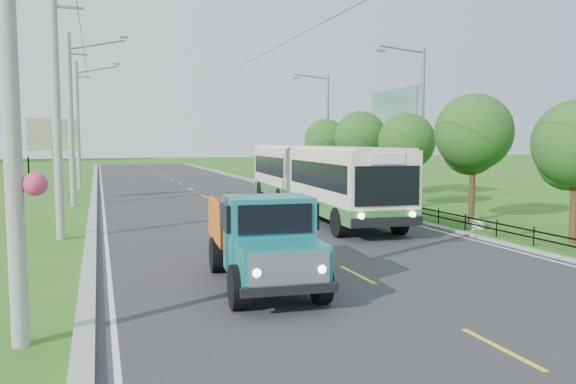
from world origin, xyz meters
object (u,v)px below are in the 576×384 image
pole_near (57,106)px  billboard_left (53,140)px  planter_mid (387,203)px  bus (315,174)px  tree_back (326,143)px  streetlight_far (326,127)px  planter_far (331,191)px  tree_third (473,137)px  planter_near (477,222)px  tree_fourth (406,145)px  tree_fifth (360,140)px  streetlight_mid (420,122)px  dump_truck (262,233)px  pole_nearest (13,76)px  pole_mid (71,119)px  tree_second (575,148)px  billboard_right (394,118)px  pole_far (78,125)px

pole_near → billboard_left: size_ratio=1.92×
planter_mid → bus: size_ratio=0.04×
tree_back → billboard_left: size_ratio=1.06×
pole_near → streetlight_far: size_ratio=1.10×
planter_far → billboard_left: bearing=173.7°
tree_third → planter_mid: (-1.26, 5.86, -3.70)m
streetlight_far → planter_near: streetlight_far is taller
tree_third → bus: 8.00m
tree_fourth → bus: size_ratio=0.30×
tree_fifth → streetlight_far: bearing=84.3°
streetlight_mid → billboard_left: streetlight_mid is taller
streetlight_mid → dump_truck: bearing=-133.6°
pole_nearest → planter_mid: (16.84, 17.00, -4.65)m
pole_nearest → pole_mid: (-0.02, 24.00, 0.16)m
planter_mid → tree_second: bearing=-84.0°
pole_near → streetlight_mid: 19.56m
tree_fourth → pole_nearest: bearing=-136.6°
tree_third → bus: tree_third is taller
tree_second → billboard_left: bearing=131.5°
tree_fifth → bus: size_ratio=0.32×
tree_third → tree_fourth: 6.01m
pole_near → tree_third: size_ratio=1.67×
pole_nearest → bus: 20.31m
pole_mid → tree_fifth: 18.18m
dump_truck → pole_mid: bearing=108.6°
planter_mid → billboard_right: size_ratio=0.09×
tree_second → tree_fourth: tree_fourth is taller
planter_far → billboard_right: size_ratio=0.09×
tree_third → tree_back: bearing=90.0°
planter_near → planter_mid: bearing=90.0°
pole_near → pole_mid: size_ratio=1.00×
tree_fourth → billboard_left: bearing=153.0°
pole_far → tree_third: bearing=-53.9°
planter_far → billboard_left: billboard_left is taller
pole_mid → tree_second: (18.12, -18.86, -1.57)m
tree_third → billboard_left: tree_third is taller
planter_mid → pole_mid: bearing=157.5°
billboard_left → pole_far: bearing=82.2°
planter_far → billboard_left: 18.56m
tree_fourth → planter_mid: tree_fourth is taller
pole_far → tree_fifth: size_ratio=1.72×
planter_mid → billboard_right: (3.70, 6.00, 5.06)m
pole_far → pole_mid: bearing=-90.0°
streetlight_mid → dump_truck: (-13.48, -14.17, -3.53)m
tree_fourth → planter_far: tree_fourth is taller
pole_near → bus: pole_near is taller
pole_mid → planter_far: pole_mid is taller
billboard_left → pole_mid: bearing=-67.6°
streetlight_far → billboard_right: 8.18m
billboard_left → tree_back: bearing=6.3°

